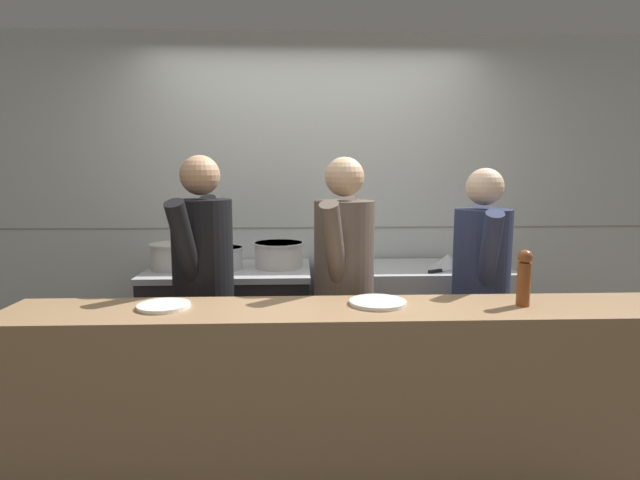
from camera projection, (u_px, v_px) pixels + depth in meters
The scene contains 16 objects.
ground_plane at pixel (318, 474), 2.63m from camera, with size 14.00×14.00×0.00m, color #4C4742.
wall_back_tiled at pixel (311, 208), 3.86m from camera, with size 8.00×0.06×2.60m.
oven_range at pixel (231, 331), 3.55m from camera, with size 1.13×0.71×0.91m.
prep_counter at pixel (411, 329), 3.60m from camera, with size 1.34×0.65×0.91m.
pass_counter at pixel (345, 405), 2.38m from camera, with size 3.16×0.45×0.95m.
stock_pot at pixel (174, 255), 3.46m from camera, with size 0.33×0.33×0.18m.
sauce_pot at pixel (226, 257), 3.45m from camera, with size 0.25×0.25×0.15m.
braising_pot at pixel (279, 254), 3.51m from camera, with size 0.35×0.35×0.18m.
mixing_bowl_steel at pixel (448, 261), 3.52m from camera, with size 0.23×0.23×0.09m.
chefs_knife at pixel (445, 270), 3.37m from camera, with size 0.32×0.21×0.02m.
plated_dish_main at pixel (164, 306), 2.31m from camera, with size 0.24×0.24×0.02m.
plated_dish_appetiser at pixel (378, 302), 2.37m from camera, with size 0.27×0.27×0.02m.
pepper_mill at pixel (524, 277), 2.33m from camera, with size 0.07×0.07×0.27m.
chef_head_cook at pixel (204, 287), 2.82m from camera, with size 0.41×0.73×1.67m.
chef_sous at pixel (344, 288), 2.83m from camera, with size 0.43×0.71×1.66m.
chef_line at pixel (480, 291), 2.90m from camera, with size 0.38×0.70×1.60m.
Camera 1 is at (-0.09, -2.43, 1.58)m, focal length 28.00 mm.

